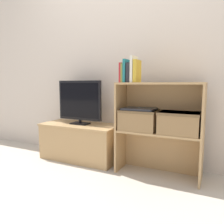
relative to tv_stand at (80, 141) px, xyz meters
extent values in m
plane|color=#BCB2A3|center=(0.46, -0.21, -0.22)|extent=(16.00, 16.00, 0.00)
cube|color=beige|center=(0.46, 0.25, 0.98)|extent=(10.00, 0.05, 2.40)
cube|color=tan|center=(0.00, 0.00, -0.01)|extent=(0.94, 0.42, 0.41)
cube|color=tan|center=(0.00, 0.00, 0.21)|extent=(0.96, 0.44, 0.02)
cube|color=black|center=(0.00, 0.00, 0.22)|extent=(0.22, 0.14, 0.02)
cylinder|color=black|center=(0.00, 0.00, 0.25)|extent=(0.04, 0.04, 0.04)
cube|color=black|center=(0.00, 0.00, 0.51)|extent=(0.58, 0.04, 0.47)
cube|color=black|center=(0.00, -0.02, 0.51)|extent=(0.53, 0.00, 0.41)
cube|color=tan|center=(0.57, -0.06, 0.01)|extent=(0.02, 0.30, 0.45)
cube|color=tan|center=(1.38, -0.06, 0.01)|extent=(0.02, 0.30, 0.45)
cube|color=tan|center=(0.98, 0.08, 0.01)|extent=(0.80, 0.02, 0.45)
cube|color=tan|center=(0.98, -0.06, 0.22)|extent=(0.80, 0.30, 0.02)
cube|color=tan|center=(0.57, -0.06, 0.47)|extent=(0.02, 0.30, 0.48)
cube|color=tan|center=(1.38, -0.06, 0.47)|extent=(0.02, 0.30, 0.48)
cube|color=tan|center=(0.98, 0.08, 0.47)|extent=(0.80, 0.02, 0.48)
cube|color=tan|center=(0.98, -0.06, 0.70)|extent=(0.80, 0.30, 0.02)
cube|color=#B22328|center=(0.60, -0.11, 0.81)|extent=(0.02, 0.12, 0.20)
cube|color=olive|center=(0.62, -0.11, 0.81)|extent=(0.02, 0.15, 0.19)
cube|color=#1E7075|center=(0.65, -0.11, 0.83)|extent=(0.02, 0.15, 0.23)
cube|color=#232328|center=(0.68, -0.11, 0.81)|extent=(0.04, 0.14, 0.19)
cube|color=silver|center=(0.72, -0.11, 0.84)|extent=(0.03, 0.16, 0.26)
cube|color=gold|center=(0.76, -0.11, 0.82)|extent=(0.03, 0.16, 0.22)
cube|color=#937047|center=(0.78, -0.07, 0.33)|extent=(0.37, 0.26, 0.21)
cube|color=brown|center=(0.78, -0.07, 0.43)|extent=(0.38, 0.27, 0.02)
cube|color=#937047|center=(1.17, -0.07, 0.33)|extent=(0.37, 0.26, 0.21)
cube|color=brown|center=(1.17, -0.07, 0.43)|extent=(0.38, 0.27, 0.02)
cube|color=#2D2D33|center=(0.78, -0.07, 0.45)|extent=(0.32, 0.24, 0.02)
cylinder|color=#99999E|center=(0.78, -0.07, 0.46)|extent=(0.02, 0.02, 0.00)
camera|label=1|loc=(1.50, -2.17, 0.70)|focal=35.00mm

